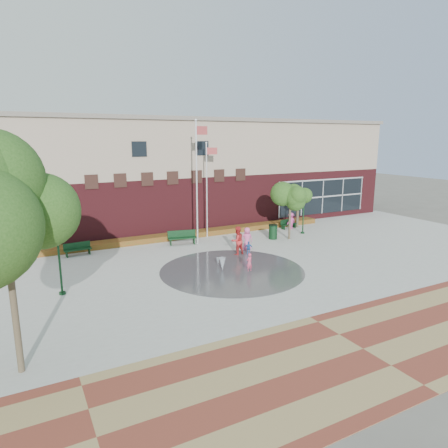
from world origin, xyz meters
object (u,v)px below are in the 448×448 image
flagpole_right (207,185)px  flagpole_left (197,176)px  bench_left (78,252)px  trash_can (273,232)px  child_splash (249,262)px  tree_big_left (2,203)px

flagpole_right → flagpole_left: bearing=-121.9°
bench_left → flagpole_left: bearing=-11.8°
trash_can → child_splash: trash_can is taller
flagpole_right → bench_left: bearing=-164.1°
flagpole_right → child_splash: bearing=-86.6°
bench_left → tree_big_left: (-3.64, -13.13, 5.38)m
trash_can → flagpole_right: bearing=145.5°
flagpole_left → tree_big_left: 16.97m
trash_can → child_splash: (-5.55, -5.66, -0.01)m
flagpole_left → bench_left: bearing=162.4°
flagpole_left → tree_big_left: bearing=-145.0°
trash_can → tree_big_left: tree_big_left is taller
child_splash → flagpole_left: bearing=-102.7°
bench_left → tree_big_left: 14.65m
bench_left → child_splash: child_splash is taller
bench_left → child_splash: size_ratio=1.58×
flagpole_left → trash_can: (5.66, -1.34, -4.37)m
flagpole_left → child_splash: bearing=-99.9°
bench_left → tree_big_left: bearing=-110.4°
flagpole_left → flagpole_right: bearing=34.6°
flagpole_right → bench_left: (-9.69, -0.53, -3.80)m
tree_big_left → child_splash: bearing=23.3°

